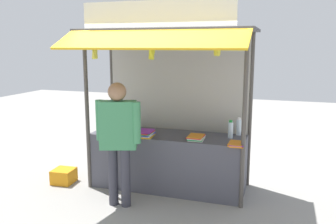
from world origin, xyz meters
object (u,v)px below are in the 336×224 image
(water_bottle_right, at_px, (116,121))
(water_bottle_front_left, at_px, (106,121))
(magazine_stack_rear_center, at_px, (145,134))
(vendor_person, at_px, (118,133))
(magazine_stack_mid_left, at_px, (196,137))
(banana_bunch_rightmost, at_px, (152,54))
(magazine_stack_back_left, at_px, (236,144))
(banana_bunch_leftmost, at_px, (217,50))
(banana_bunch_inner_left, at_px, (95,54))
(water_bottle_mid_right, at_px, (231,130))
(magazine_stack_front_right, at_px, (114,130))
(water_bottle_center, at_px, (239,127))
(plastic_crate, at_px, (64,176))

(water_bottle_right, bearing_deg, water_bottle_front_left, -164.18)
(magazine_stack_rear_center, distance_m, vendor_person, 0.61)
(magazine_stack_mid_left, distance_m, banana_bunch_rightmost, 1.36)
(magazine_stack_mid_left, bearing_deg, magazine_stack_back_left, -13.13)
(magazine_stack_rear_center, height_order, banana_bunch_leftmost, banana_bunch_leftmost)
(water_bottle_front_left, distance_m, magazine_stack_mid_left, 1.58)
(banana_bunch_inner_left, relative_size, vendor_person, 0.17)
(water_bottle_mid_right, height_order, magazine_stack_rear_center, water_bottle_mid_right)
(banana_bunch_rightmost, height_order, vendor_person, banana_bunch_rightmost)
(magazine_stack_back_left, bearing_deg, magazine_stack_front_right, 174.98)
(magazine_stack_mid_left, xyz_separation_m, banana_bunch_leftmost, (0.33, -0.31, 1.25))
(magazine_stack_rear_center, xyz_separation_m, vendor_person, (-0.16, -0.58, 0.13))
(banana_bunch_rightmost, bearing_deg, water_bottle_center, 34.11)
(water_bottle_mid_right, relative_size, water_bottle_front_left, 0.94)
(water_bottle_front_left, distance_m, magazine_stack_back_left, 2.18)
(water_bottle_center, height_order, vendor_person, vendor_person)
(banana_bunch_leftmost, xyz_separation_m, plastic_crate, (-2.48, 0.12, -2.03))
(water_bottle_front_left, height_order, banana_bunch_rightmost, banana_bunch_rightmost)
(magazine_stack_front_right, distance_m, banana_bunch_rightmost, 1.47)
(water_bottle_center, bearing_deg, water_bottle_mid_right, -114.03)
(banana_bunch_leftmost, bearing_deg, water_bottle_mid_right, 76.76)
(water_bottle_front_left, xyz_separation_m, banana_bunch_rightmost, (1.00, -0.49, 1.10))
(water_bottle_center, bearing_deg, magazine_stack_front_right, -167.81)
(water_bottle_center, height_order, magazine_stack_mid_left, water_bottle_center)
(banana_bunch_rightmost, bearing_deg, water_bottle_right, 147.15)
(magazine_stack_mid_left, height_order, vendor_person, vendor_person)
(magazine_stack_back_left, xyz_separation_m, banana_bunch_inner_left, (-2.02, -0.18, 1.20))
(water_bottle_mid_right, relative_size, water_bottle_center, 1.00)
(water_bottle_mid_right, xyz_separation_m, vendor_person, (-1.38, -0.90, 0.05))
(water_bottle_mid_right, height_order, magazine_stack_back_left, water_bottle_mid_right)
(banana_bunch_inner_left, bearing_deg, plastic_crate, 170.77)
(water_bottle_right, bearing_deg, magazine_stack_front_right, -74.78)
(water_bottle_right, distance_m, water_bottle_center, 1.97)
(magazine_stack_front_right, relative_size, plastic_crate, 0.85)
(water_bottle_mid_right, height_order, water_bottle_front_left, water_bottle_front_left)
(banana_bunch_leftmost, bearing_deg, banana_bunch_rightmost, 179.96)
(magazine_stack_front_right, height_order, banana_bunch_rightmost, banana_bunch_rightmost)
(magazine_stack_back_left, height_order, banana_bunch_leftmost, banana_bunch_leftmost)
(water_bottle_center, bearing_deg, water_bottle_right, -173.66)
(magazine_stack_rear_center, height_order, banana_bunch_rightmost, banana_bunch_rightmost)
(magazine_stack_mid_left, xyz_separation_m, magazine_stack_front_right, (-1.35, 0.03, 0.00))
(water_bottle_center, height_order, water_bottle_front_left, water_bottle_front_left)
(magazine_stack_back_left, height_order, plastic_crate, magazine_stack_back_left)
(water_bottle_right, xyz_separation_m, magazine_stack_rear_center, (0.64, -0.31, -0.09))
(water_bottle_front_left, bearing_deg, magazine_stack_front_right, -34.52)
(water_bottle_front_left, relative_size, plastic_crate, 0.88)
(water_bottle_right, bearing_deg, banana_bunch_leftmost, -17.34)
(water_bottle_center, distance_m, banana_bunch_rightmost, 1.74)
(banana_bunch_rightmost, bearing_deg, water_bottle_front_left, 153.67)
(magazine_stack_back_left, distance_m, banana_bunch_rightmost, 1.68)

